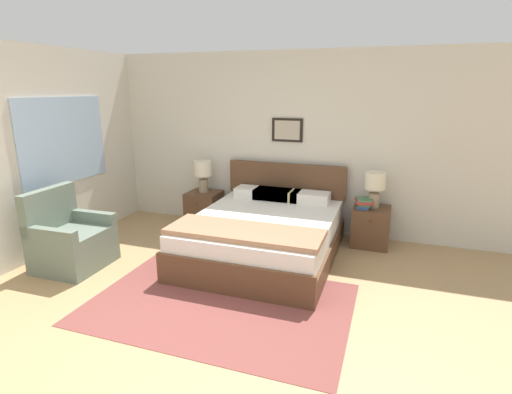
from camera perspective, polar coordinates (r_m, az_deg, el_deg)
name	(u,v)px	position (r m, az deg, el deg)	size (l,w,h in m)	color
ground_plane	(169,351)	(3.59, -12.37, -20.71)	(16.00, 16.00, 0.00)	tan
wall_back	(279,143)	(5.94, 3.35, 7.70)	(7.48, 0.09, 2.60)	beige
wall_left	(56,150)	(5.86, -26.68, 6.02)	(0.08, 5.61, 2.60)	beige
area_rug_main	(220,304)	(4.15, -5.23, -14.92)	(2.57, 1.71, 0.01)	brown
bed	(264,233)	(5.09, 1.21, -5.23)	(1.75, 2.16, 1.03)	brown
armchair	(70,241)	(5.28, -24.99, -5.77)	(0.73, 0.79, 0.95)	slate
nightstand_near_window	(204,209)	(6.27, -7.39, -1.66)	(0.49, 0.49, 0.53)	brown
nightstand_by_door	(371,226)	(5.66, 16.06, -4.05)	(0.49, 0.49, 0.53)	brown
table_lamp_near_window	(203,172)	(6.15, -7.57, 3.58)	(0.27, 0.27, 0.48)	gray
table_lamp_by_door	(375,185)	(5.51, 16.62, 1.70)	(0.27, 0.27, 0.48)	gray
book_thick_bottom	(364,206)	(5.54, 15.12, -1.29)	(0.17, 0.23, 0.04)	#335693
book_hardcover_middle	(364,204)	(5.52, 15.15, -0.92)	(0.19, 0.24, 0.03)	#4C7551
book_novel_upper	(364,201)	(5.52, 15.17, -0.60)	(0.26, 0.30, 0.03)	#B7332D
book_slim_near_top	(364,199)	(5.51, 15.19, -0.32)	(0.22, 0.27, 0.02)	#4C7551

